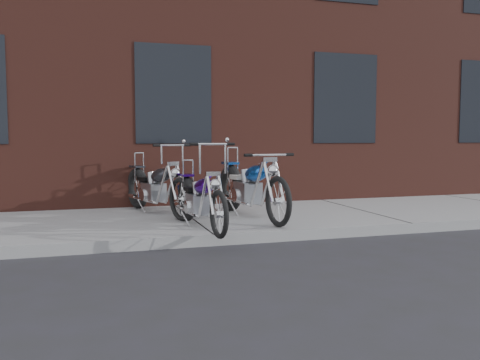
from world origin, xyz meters
name	(u,v)px	position (x,y,z in m)	size (l,w,h in m)	color
ground	(214,246)	(0.00, 0.00, 0.00)	(120.00, 120.00, 0.00)	#2A2B2C
sidewalk	(191,222)	(0.00, 1.50, 0.07)	(22.00, 3.00, 0.15)	#969696
building_brick	(143,43)	(0.00, 8.00, 4.00)	(22.00, 10.00, 8.00)	#5C2B21
chopper_purple	(200,201)	(-0.07, 0.52, 0.53)	(0.52, 2.12, 1.19)	black
chopper_blue	(250,189)	(0.89, 1.23, 0.60)	(0.61, 2.51, 1.09)	black
chopper_third	(156,189)	(-0.47, 2.07, 0.56)	(0.86, 2.20, 1.16)	black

